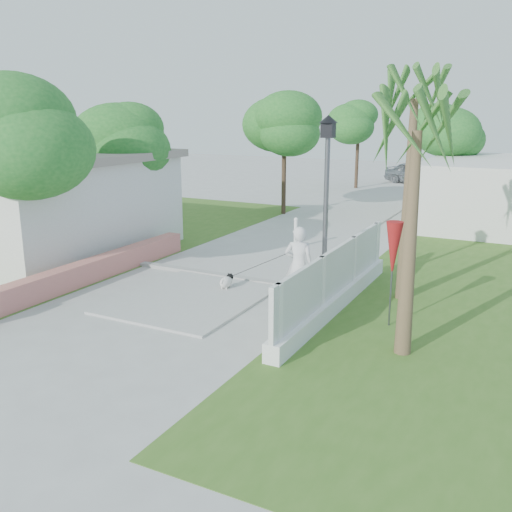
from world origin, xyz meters
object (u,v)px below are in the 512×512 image
Objects in this scene: dog at (227,281)px; parked_car at (417,173)px; street_lamp at (326,202)px; bollard at (296,232)px; patio_umbrella at (393,250)px; skateboarder at (273,265)px.

dog is 24.12m from parked_car.
street_lamp reaches higher than bollard.
patio_umbrella is at bearing -9.56° from dog.
street_lamp is 7.26× the size of dog.
bollard is 7.25m from patio_umbrella.
skateboarder is (-3.01, 0.41, -0.81)m from patio_umbrella.
patio_umbrella reaches higher than parked_car.
street_lamp is at bearing -59.04° from bollard.
parked_car is (-4.69, 24.71, -0.99)m from patio_umbrella.
bollard is 4.93m from dog.
street_lamp is 1.93× the size of patio_umbrella.
dog is 0.15× the size of parked_car.
street_lamp is at bearing -151.01° from parked_car.
skateboarder reaches higher than bollard.
dog is at bearing 172.38° from patio_umbrella.
patio_umbrella is at bearing -27.76° from street_lamp.
patio_umbrella is at bearing -50.09° from bollard.
bollard is 5.34m from skateboarder.
patio_umbrella is (4.60, -5.50, 1.10)m from bollard.
skateboarder is at bearing -9.28° from dog.
patio_umbrella is 3.76× the size of dog.
parked_car is at bearing 96.72° from street_lamp.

